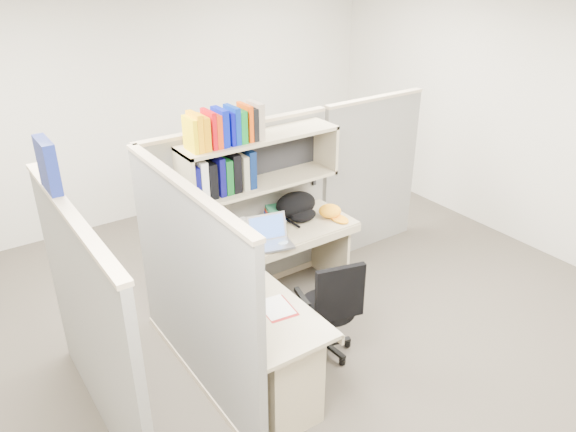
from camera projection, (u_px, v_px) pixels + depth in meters
ground at (298, 339)px, 4.68m from camera, size 6.00×6.00×0.00m
room_shell at (300, 156)px, 3.97m from camera, size 6.00×6.00×6.00m
cubicle at (228, 234)px, 4.43m from camera, size 3.79×1.84×1.95m
desk at (276, 332)px, 4.07m from camera, size 1.74×1.75×0.73m
laptop at (271, 233)px, 4.56m from camera, size 0.40×0.40×0.24m
backpack at (299, 207)px, 5.02m from camera, size 0.46×0.39×0.23m
orange_cap at (330, 211)px, 5.08m from camera, size 0.25×0.28×0.11m
snack_canister at (253, 284)px, 4.02m from camera, size 0.10×0.10×0.10m
tissue_box at (238, 320)px, 3.56m from camera, size 0.14×0.14×0.20m
mouse at (283, 243)px, 4.63m from camera, size 0.11×0.09×0.04m
paper_cup at (244, 224)px, 4.86m from camera, size 0.09×0.09×0.10m
book_stack at (275, 214)px, 5.04m from camera, size 0.22×0.25×0.11m
loose_paper at (276, 307)px, 3.84m from camera, size 0.22×0.28×0.00m
task_chair at (329, 323)px, 4.35m from camera, size 0.52×0.48×0.92m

